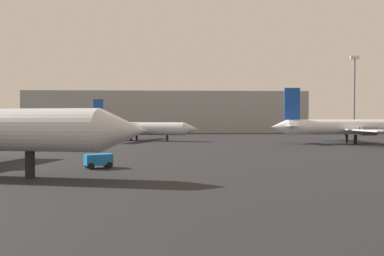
# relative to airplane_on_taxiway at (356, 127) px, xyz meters

# --- Properties ---
(airplane_on_taxiway) EXTENTS (32.25, 24.88, 10.15)m
(airplane_on_taxiway) POSITION_rel_airplane_on_taxiway_xyz_m (0.00, 0.00, 0.00)
(airplane_on_taxiway) COLOR white
(airplane_on_taxiway) RESTS_ON ground_plane
(airplane_distant) EXTENTS (25.09, 20.17, 8.70)m
(airplane_distant) POSITION_rel_airplane_on_taxiway_xyz_m (-41.00, 10.60, -0.53)
(airplane_distant) COLOR silver
(airplane_distant) RESTS_ON ground_plane
(baggage_cart) EXTENTS (2.73, 2.26, 1.30)m
(baggage_cart) POSITION_rel_airplane_on_taxiway_xyz_m (-40.01, -32.39, -2.28)
(baggage_cart) COLOR #1972BF
(baggage_cart) RESTS_ON ground_plane
(light_mast_right) EXTENTS (2.40, 0.50, 21.46)m
(light_mast_right) POSITION_rel_airplane_on_taxiway_xyz_m (15.05, 31.62, 8.98)
(light_mast_right) COLOR slate
(light_mast_right) RESTS_ON ground_plane
(terminal_building) EXTENTS (90.79, 27.38, 13.40)m
(terminal_building) POSITION_rel_airplane_on_taxiway_xyz_m (-35.98, 64.14, 3.66)
(terminal_building) COLOR #999EA3
(terminal_building) RESTS_ON ground_plane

